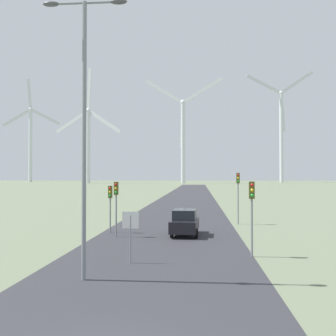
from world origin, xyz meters
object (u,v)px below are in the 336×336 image
at_px(traffic_light_post_mid_right, 238,187).
at_px(wind_turbine_far_left, 30,137).
at_px(traffic_light_post_near_left, 116,196).
at_px(streetlamp, 84,107).
at_px(wind_turbine_right, 281,127).
at_px(car_approaching, 185,222).
at_px(stop_sign_near, 131,227).
at_px(wind_turbine_left, 88,136).
at_px(traffic_light_post_mid_left, 110,198).
at_px(traffic_light_post_near_right, 252,202).
at_px(wind_turbine_center, 183,131).

distance_m(traffic_light_post_mid_right, wind_turbine_far_left, 239.60).
xyz_separation_m(traffic_light_post_near_left, wind_turbine_far_left, (-102.48, 218.15, 26.08)).
bearing_deg(wind_turbine_far_left, streetlamp, -65.70).
height_order(traffic_light_post_mid_right, wind_turbine_right, wind_turbine_right).
distance_m(streetlamp, car_approaching, 14.10).
xyz_separation_m(streetlamp, traffic_light_post_mid_right, (8.05, 18.71, -3.80)).
height_order(traffic_light_post_mid_right, car_approaching, traffic_light_post_mid_right).
relative_size(traffic_light_post_mid_right, wind_turbine_right, 0.07).
xyz_separation_m(stop_sign_near, wind_turbine_right, (52.65, 220.11, 31.25)).
relative_size(traffic_light_post_near_left, wind_turbine_far_left, 0.06).
xyz_separation_m(streetlamp, wind_turbine_left, (-54.09, 189.19, 17.94)).
bearing_deg(wind_turbine_right, stop_sign_near, -103.45).
xyz_separation_m(traffic_light_post_near_left, car_approaching, (4.69, 1.11, -1.87)).
distance_m(traffic_light_post_near_left, traffic_light_post_mid_left, 2.10).
relative_size(wind_turbine_left, wind_turbine_right, 0.91).
bearing_deg(wind_turbine_far_left, wind_turbine_right, -2.16).
xyz_separation_m(traffic_light_post_near_left, traffic_light_post_near_right, (8.43, -5.95, 0.09)).
bearing_deg(wind_turbine_far_left, wind_turbine_left, -39.00).
relative_size(streetlamp, wind_turbine_right, 0.17).
height_order(traffic_light_post_near_left, wind_turbine_right, wind_turbine_right).
height_order(streetlamp, wind_turbine_far_left, wind_turbine_far_left).
bearing_deg(traffic_light_post_mid_right, traffic_light_post_mid_left, -149.93).
distance_m(streetlamp, traffic_light_post_mid_right, 20.72).
relative_size(wind_turbine_far_left, wind_turbine_left, 1.08).
xyz_separation_m(traffic_light_post_near_right, car_approaching, (-3.75, 7.05, -1.96)).
xyz_separation_m(stop_sign_near, wind_turbine_far_left, (-104.87, 226.04, 27.13)).
bearing_deg(wind_turbine_left, wind_turbine_center, 4.01).
height_order(streetlamp, car_approaching, streetlamp).
bearing_deg(traffic_light_post_mid_right, traffic_light_post_near_left, -139.84).
bearing_deg(traffic_light_post_near_left, traffic_light_post_mid_right, 40.16).
bearing_deg(car_approaching, wind_turbine_center, 92.31).
bearing_deg(traffic_light_post_near_left, wind_turbine_far_left, 115.16).
bearing_deg(wind_turbine_center, traffic_light_post_mid_right, -86.16).
bearing_deg(wind_turbine_far_left, traffic_light_post_near_right, -63.67).
height_order(streetlamp, wind_turbine_left, wind_turbine_left).
relative_size(car_approaching, wind_turbine_center, 0.07).
height_order(wind_turbine_center, wind_turbine_right, wind_turbine_right).
bearing_deg(traffic_light_post_near_right, wind_turbine_left, 108.47).
height_order(traffic_light_post_near_right, traffic_light_post_mid_right, traffic_light_post_mid_right).
distance_m(stop_sign_near, wind_turbine_center, 191.39).
distance_m(traffic_light_post_near_right, wind_turbine_center, 189.57).
height_order(stop_sign_near, traffic_light_post_mid_left, traffic_light_post_mid_left).
distance_m(traffic_light_post_mid_left, traffic_light_post_mid_right, 11.49).
height_order(streetlamp, traffic_light_post_near_right, streetlamp).
relative_size(traffic_light_post_near_left, wind_turbine_center, 0.07).
distance_m(traffic_light_post_mid_left, wind_turbine_far_left, 240.37).
bearing_deg(streetlamp, traffic_light_post_near_right, 34.57).
bearing_deg(traffic_light_post_mid_right, wind_turbine_far_left, 117.92).
height_order(stop_sign_near, car_approaching, stop_sign_near).
bearing_deg(stop_sign_near, traffic_light_post_near_right, 17.83).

